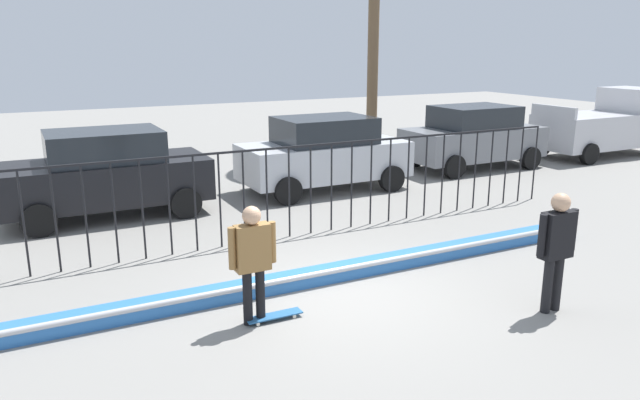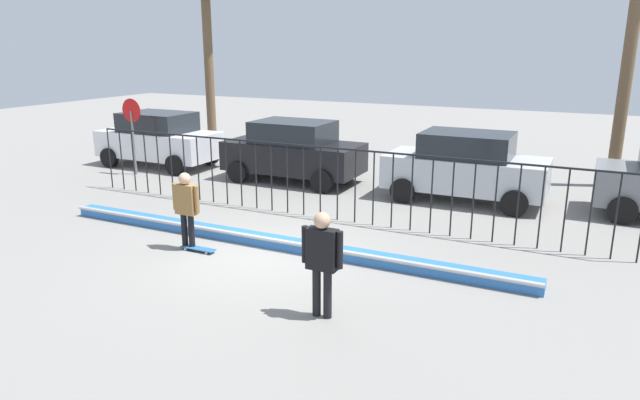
{
  "view_description": "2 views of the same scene",
  "coord_description": "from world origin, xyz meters",
  "px_view_note": "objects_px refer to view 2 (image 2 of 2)",
  "views": [
    {
      "loc": [
        -4.14,
        -7.43,
        3.69
      ],
      "look_at": [
        0.19,
        1.06,
        1.21
      ],
      "focal_mm": 33.6,
      "sensor_mm": 36.0,
      "label": 1
    },
    {
      "loc": [
        5.97,
        -9.34,
        4.2
      ],
      "look_at": [
        0.81,
        1.23,
        0.97
      ],
      "focal_mm": 31.92,
      "sensor_mm": 36.0,
      "label": 2
    }
  ],
  "objects_px": {
    "skateboarder": "(186,204)",
    "camera_operator": "(322,255)",
    "skateboard": "(198,248)",
    "parked_car_black": "(293,151)",
    "stop_sign": "(132,126)",
    "parked_car_white": "(159,139)",
    "parked_car_silver": "(466,166)"
  },
  "relations": [
    {
      "from": "skateboarder",
      "to": "skateboard",
      "type": "distance_m",
      "value": 0.97
    },
    {
      "from": "skateboard",
      "to": "parked_car_silver",
      "type": "xyz_separation_m",
      "value": [
        4.13,
        6.47,
        0.91
      ]
    },
    {
      "from": "camera_operator",
      "to": "parked_car_white",
      "type": "relative_size",
      "value": 0.4
    },
    {
      "from": "parked_car_black",
      "to": "camera_operator",
      "type": "bearing_deg",
      "value": -61.46
    },
    {
      "from": "skateboard",
      "to": "skateboarder",
      "type": "bearing_deg",
      "value": 154.08
    },
    {
      "from": "parked_car_silver",
      "to": "stop_sign",
      "type": "distance_m",
      "value": 10.67
    },
    {
      "from": "parked_car_white",
      "to": "skateboarder",
      "type": "bearing_deg",
      "value": -47.26
    },
    {
      "from": "skateboarder",
      "to": "parked_car_black",
      "type": "relative_size",
      "value": 0.38
    },
    {
      "from": "parked_car_black",
      "to": "skateboarder",
      "type": "bearing_deg",
      "value": -84.29
    },
    {
      "from": "skateboard",
      "to": "camera_operator",
      "type": "relative_size",
      "value": 0.46
    },
    {
      "from": "camera_operator",
      "to": "parked_car_black",
      "type": "distance_m",
      "value": 9.34
    },
    {
      "from": "skateboarder",
      "to": "stop_sign",
      "type": "xyz_separation_m",
      "value": [
        -6.15,
        4.98,
        0.62
      ]
    },
    {
      "from": "parked_car_black",
      "to": "stop_sign",
      "type": "bearing_deg",
      "value": -167.25
    },
    {
      "from": "parked_car_silver",
      "to": "camera_operator",
      "type": "bearing_deg",
      "value": -97.91
    },
    {
      "from": "parked_car_black",
      "to": "stop_sign",
      "type": "relative_size",
      "value": 1.72
    },
    {
      "from": "skateboarder",
      "to": "parked_car_black",
      "type": "distance_m",
      "value": 6.49
    },
    {
      "from": "skateboarder",
      "to": "stop_sign",
      "type": "distance_m",
      "value": 7.94
    },
    {
      "from": "parked_car_black",
      "to": "parked_car_silver",
      "type": "xyz_separation_m",
      "value": [
        5.36,
        0.01,
        0.0
      ]
    },
    {
      "from": "parked_car_white",
      "to": "parked_car_silver",
      "type": "bearing_deg",
      "value": -1.79
    },
    {
      "from": "skateboard",
      "to": "camera_operator",
      "type": "distance_m",
      "value": 4.05
    },
    {
      "from": "skateboard",
      "to": "stop_sign",
      "type": "height_order",
      "value": "stop_sign"
    },
    {
      "from": "parked_car_silver",
      "to": "skateboard",
      "type": "bearing_deg",
      "value": -126.87
    },
    {
      "from": "camera_operator",
      "to": "parked_car_silver",
      "type": "xyz_separation_m",
      "value": [
        0.51,
        7.99,
        -0.07
      ]
    },
    {
      "from": "parked_car_black",
      "to": "parked_car_silver",
      "type": "bearing_deg",
      "value": -2.71
    },
    {
      "from": "parked_car_white",
      "to": "parked_car_silver",
      "type": "distance_m",
      "value": 10.74
    },
    {
      "from": "skateboard",
      "to": "parked_car_black",
      "type": "relative_size",
      "value": 0.19
    },
    {
      "from": "skateboarder",
      "to": "camera_operator",
      "type": "bearing_deg",
      "value": -38.31
    },
    {
      "from": "skateboarder",
      "to": "camera_operator",
      "type": "distance_m",
      "value": 4.2
    },
    {
      "from": "parked_car_silver",
      "to": "skateboarder",
      "type": "bearing_deg",
      "value": -128.72
    },
    {
      "from": "parked_car_white",
      "to": "stop_sign",
      "type": "bearing_deg",
      "value": -84.69
    },
    {
      "from": "parked_car_silver",
      "to": "stop_sign",
      "type": "bearing_deg",
      "value": -176.47
    },
    {
      "from": "parked_car_white",
      "to": "stop_sign",
      "type": "height_order",
      "value": "stop_sign"
    }
  ]
}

